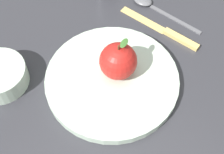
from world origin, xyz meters
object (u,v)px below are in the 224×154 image
knife (166,31)px  spoon (150,4)px  dinner_plate (112,80)px  apple (118,61)px

knife → spoon: bearing=71.5°
dinner_plate → knife: 0.18m
apple → knife: size_ratio=0.42×
dinner_plate → apple: apple is taller
apple → spoon: size_ratio=0.45×
apple → spoon: apple is taller
knife → spoon: 0.09m
dinner_plate → apple: bearing=10.3°
apple → knife: bearing=9.3°
dinner_plate → apple: size_ratio=3.20×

